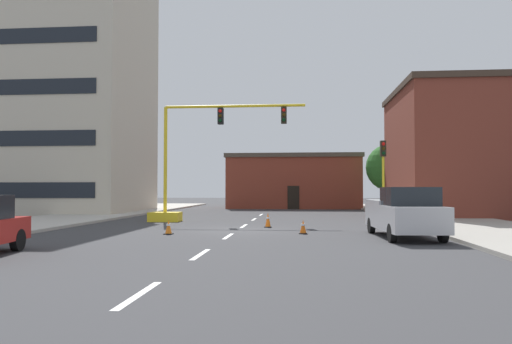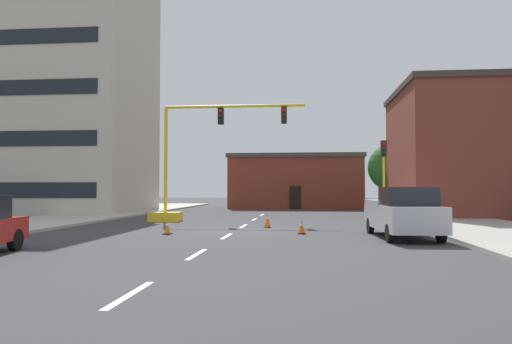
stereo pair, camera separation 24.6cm
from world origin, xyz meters
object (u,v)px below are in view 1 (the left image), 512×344
Objects in this scene: traffic_signal_gantry at (185,183)px; traffic_cone_roadside_b at (303,227)px; pickup_truck_silver at (404,213)px; tree_right_far at (389,168)px; traffic_cone_roadside_a at (169,227)px; traffic_light_pole_right at (383,162)px; traffic_cone_roadside_c at (268,220)px.

traffic_cone_roadside_b is (6.87, -7.16, -1.95)m from traffic_signal_gantry.
pickup_truck_silver is 4.22m from traffic_cone_roadside_b.
tree_right_far is 9.34× the size of traffic_cone_roadside_a.
pickup_truck_silver is (10.82, -8.48, -1.27)m from traffic_signal_gantry.
pickup_truck_silver is at bearing -3.48° from traffic_cone_roadside_a.
traffic_signal_gantry is at bearing -172.33° from traffic_light_pole_right.
traffic_signal_gantry is 15.16× the size of traffic_cone_roadside_b.
traffic_cone_roadside_a is 1.04× the size of traffic_cone_roadside_b.
traffic_signal_gantry is 10.11m from traffic_cone_roadside_b.
traffic_signal_gantry is 13.81m from pickup_truck_silver.
traffic_signal_gantry is 11.87m from traffic_light_pole_right.
traffic_cone_roadside_b is 3.82m from traffic_cone_roadside_c.
traffic_signal_gantry reaches higher than tree_right_far.
traffic_cone_roadside_a is (-10.49, -9.47, -3.22)m from traffic_light_pole_right.
traffic_signal_gantry is 6.64m from traffic_cone_roadside_c.
tree_right_far is 24.56m from pickup_truck_silver.
traffic_light_pole_right is 7.67× the size of traffic_cone_roadside_a.
traffic_cone_roadside_a is 5.72m from traffic_cone_roadside_b.
traffic_cone_roadside_a is at bearing -119.53° from tree_right_far.
traffic_light_pole_right is at bearing 7.67° from traffic_signal_gantry.
pickup_truck_silver is 9.66m from traffic_cone_roadside_a.
tree_right_far is 7.89× the size of traffic_cone_roadside_c.
tree_right_far is 21.81m from traffic_cone_roadside_c.
traffic_cone_roadside_b is at bearing -46.15° from traffic_signal_gantry.
traffic_light_pole_right is at bearing 61.10° from traffic_cone_roadside_b.
traffic_cone_roadside_c is (-1.73, 3.40, 0.07)m from traffic_cone_roadside_b.
traffic_cone_roadside_c is at bearing -140.86° from traffic_light_pole_right.
traffic_light_pole_right is 9.02m from traffic_cone_roadside_c.
traffic_light_pole_right reaches higher than traffic_cone_roadside_a.
tree_right_far reaches higher than traffic_cone_roadside_c.
tree_right_far is 9.71× the size of traffic_cone_roadside_b.
traffic_cone_roadside_a is 5.71m from traffic_cone_roadside_c.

